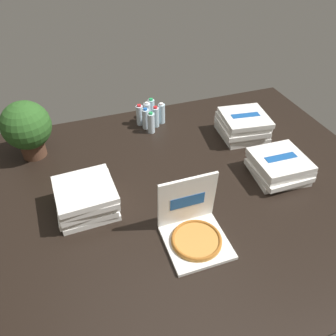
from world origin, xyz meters
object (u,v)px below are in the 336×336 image
at_px(pizza_stack_left_far, 86,198).
at_px(water_bottle_6, 147,113).
at_px(water_bottle_1, 162,113).
at_px(pizza_stack_right_mid, 243,125).
at_px(water_bottle_4, 146,119).
at_px(potted_plant, 27,127).
at_px(water_bottle_5, 151,123).
at_px(pizza_stack_center_near, 279,166).
at_px(water_bottle_2, 140,115).
at_px(water_bottle_0, 156,117).
at_px(water_bottle_3, 151,109).
at_px(open_pizza_box, 194,229).

distance_m(pizza_stack_left_far, water_bottle_6, 1.18).
bearing_deg(water_bottle_1, pizza_stack_right_mid, -36.22).
height_order(water_bottle_1, water_bottle_4, same).
height_order(water_bottle_1, water_bottle_6, same).
relative_size(pizza_stack_left_far, potted_plant, 0.86).
distance_m(water_bottle_5, water_bottle_6, 0.18).
bearing_deg(pizza_stack_right_mid, water_bottle_6, 145.40).
bearing_deg(pizza_stack_right_mid, water_bottle_5, 156.99).
bearing_deg(pizza_stack_right_mid, pizza_stack_center_near, -90.59).
xyz_separation_m(pizza_stack_left_far, water_bottle_6, (0.70, 0.94, -0.01)).
bearing_deg(water_bottle_4, water_bottle_2, 112.36).
xyz_separation_m(water_bottle_0, water_bottle_5, (-0.07, -0.08, 0.00)).
xyz_separation_m(water_bottle_3, potted_plant, (-1.07, -0.25, 0.17)).
bearing_deg(water_bottle_1, open_pizza_box, -100.06).
distance_m(water_bottle_1, water_bottle_5, 0.19).
height_order(water_bottle_1, potted_plant, potted_plant).
bearing_deg(pizza_stack_center_near, potted_plant, 153.37).
bearing_deg(pizza_stack_right_mid, pizza_stack_left_far, -162.33).
distance_m(water_bottle_2, water_bottle_4, 0.09).
xyz_separation_m(pizza_stack_left_far, pizza_stack_right_mid, (1.42, 0.45, 0.00)).
relative_size(open_pizza_box, water_bottle_2, 1.97).
height_order(pizza_stack_center_near, pizza_stack_right_mid, pizza_stack_right_mid).
bearing_deg(pizza_stack_left_far, water_bottle_3, 52.95).
bearing_deg(water_bottle_6, pizza_stack_left_far, -126.51).
distance_m(pizza_stack_left_far, water_bottle_5, 1.02).
relative_size(pizza_stack_center_near, potted_plant, 0.88).
relative_size(water_bottle_6, potted_plant, 0.42).
height_order(pizza_stack_left_far, water_bottle_4, pizza_stack_left_far).
relative_size(water_bottle_1, water_bottle_5, 1.00).
xyz_separation_m(water_bottle_4, water_bottle_5, (0.03, -0.08, 0.00)).
relative_size(pizza_stack_right_mid, water_bottle_1, 2.16).
relative_size(pizza_stack_left_far, pizza_stack_right_mid, 0.93).
bearing_deg(open_pizza_box, pizza_stack_center_near, 22.59).
bearing_deg(water_bottle_6, water_bottle_1, -25.56).
distance_m(pizza_stack_right_mid, water_bottle_0, 0.77).
bearing_deg(water_bottle_2, pizza_stack_right_mid, -30.88).
relative_size(water_bottle_0, water_bottle_1, 1.00).
relative_size(open_pizza_box, water_bottle_4, 1.97).
bearing_deg(water_bottle_0, open_pizza_box, -97.37).
distance_m(pizza_stack_right_mid, water_bottle_2, 0.92).
bearing_deg(water_bottle_5, water_bottle_0, 50.65).
bearing_deg(open_pizza_box, water_bottle_6, 85.16).
bearing_deg(water_bottle_0, pizza_stack_right_mid, -30.66).
xyz_separation_m(pizza_stack_left_far, water_bottle_1, (0.82, 0.89, -0.01)).
relative_size(pizza_stack_center_near, water_bottle_0, 2.07).
relative_size(open_pizza_box, water_bottle_3, 1.97).
bearing_deg(pizza_stack_center_near, water_bottle_0, 124.53).
xyz_separation_m(water_bottle_2, potted_plant, (-0.94, -0.17, 0.17)).
bearing_deg(potted_plant, water_bottle_0, 5.08).
xyz_separation_m(pizza_stack_right_mid, water_bottle_3, (-0.66, 0.55, -0.01)).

